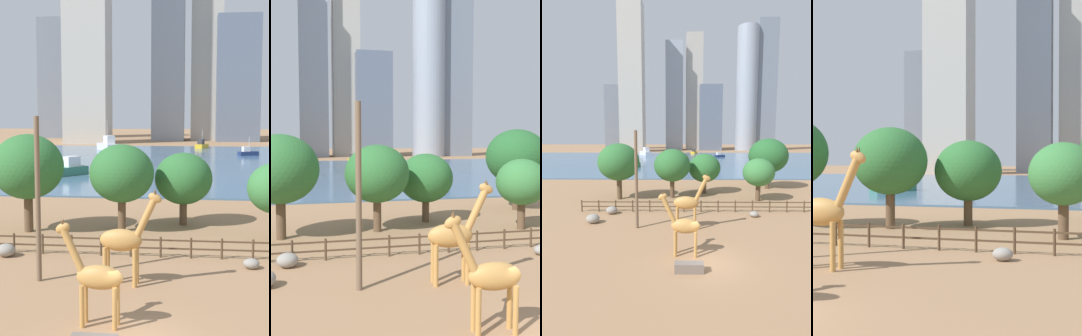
{
  "view_description": "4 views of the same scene",
  "coord_description": "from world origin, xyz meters",
  "views": [
    {
      "loc": [
        2.11,
        -19.53,
        9.01
      ],
      "look_at": [
        -3.38,
        30.53,
        3.66
      ],
      "focal_mm": 55.0,
      "sensor_mm": 36.0,
      "label": 1
    },
    {
      "loc": [
        -8.25,
        -12.7,
        7.17
      ],
      "look_at": [
        0.82,
        26.15,
        4.35
      ],
      "focal_mm": 45.0,
      "sensor_mm": 36.0,
      "label": 2
    },
    {
      "loc": [
        -2.04,
        -16.38,
        8.28
      ],
      "look_at": [
        -2.54,
        21.7,
        3.77
      ],
      "focal_mm": 28.0,
      "sensor_mm": 36.0,
      "label": 3
    },
    {
      "loc": [
        9.15,
        -12.83,
        4.65
      ],
      "look_at": [
        -1.96,
        29.53,
        3.81
      ],
      "focal_mm": 55.0,
      "sensor_mm": 36.0,
      "label": 4
    }
  ],
  "objects": [
    {
      "name": "giraffe_companion",
      "position": [
        -1.81,
        1.23,
        2.16
      ],
      "size": [
        3.02,
        0.96,
        4.59
      ],
      "rotation": [
        0.0,
        0.0,
        3.07
      ],
      "color": "#C18C47",
      "rests_on": "ground"
    },
    {
      "name": "tree_left_small",
      "position": [
        1.56,
        21.71,
        3.77
      ],
      "size": [
        4.64,
        4.64,
        5.88
      ],
      "color": "brown",
      "rests_on": "ground"
    },
    {
      "name": "skyline_block_left",
      "position": [
        -5.56,
        154.33,
        33.14
      ],
      "size": [
        10.65,
        12.44,
        66.27
      ],
      "primitive_type": "cube",
      "color": "#939EAD",
      "rests_on": "ground"
    },
    {
      "name": "giraffe_tall",
      "position": [
        -1.28,
        6.6,
        2.42
      ],
      "size": [
        3.4,
        1.07,
        5.15
      ],
      "rotation": [
        0.0,
        0.0,
        6.21
      ],
      "color": "#C18C47",
      "rests_on": "ground"
    },
    {
      "name": "harbor_water",
      "position": [
        0.0,
        77.0,
        0.1
      ],
      "size": [
        180.0,
        86.0,
        0.2
      ],
      "primitive_type": "cube",
      "color": "#476B8C",
      "rests_on": "ground"
    },
    {
      "name": "skyline_tower_needle",
      "position": [
        7.16,
        159.92,
        36.25
      ],
      "size": [
        10.39,
        14.75,
        72.5
      ],
      "primitive_type": "cube",
      "color": "#ADA89E",
      "rests_on": "ground"
    },
    {
      "name": "boat_barge",
      "position": [
        4.84,
        111.99,
        1.0
      ],
      "size": [
        3.63,
        5.64,
        4.77
      ],
      "rotation": [
        0.0,
        0.0,
        1.22
      ],
      "color": "gold",
      "rests_on": "harbor_water"
    },
    {
      "name": "boulder_by_pole",
      "position": [
        -9.43,
        11.13,
        0.41
      ],
      "size": [
        1.19,
        1.09,
        0.82
      ],
      "primitive_type": "ellipsoid",
      "color": "gray",
      "rests_on": "ground"
    },
    {
      "name": "skyline_block_right",
      "position": [
        16.94,
        151.95,
        20.01
      ],
      "size": [
        13.64,
        13.36,
        40.02
      ],
      "primitive_type": "cube",
      "color": "slate",
      "rests_on": "ground"
    },
    {
      "name": "tree_right_tall",
      "position": [
        -10.15,
        18.03,
        4.98
      ],
      "size": [
        5.48,
        5.48,
        7.47
      ],
      "color": "brown",
      "rests_on": "ground"
    },
    {
      "name": "skyline_block_wide",
      "position": [
        38.87,
        148.89,
        36.85
      ],
      "size": [
        12.85,
        12.85,
        73.69
      ],
      "primitive_type": "cylinder",
      "color": "#939EAD",
      "rests_on": "ground"
    },
    {
      "name": "boat_ferry",
      "position": [
        14.02,
        90.13,
        0.85
      ],
      "size": [
        4.53,
        3.21,
        3.85
      ],
      "rotation": [
        0.0,
        0.0,
        0.44
      ],
      "color": "navy",
      "rests_on": "harbor_water"
    },
    {
      "name": "enclosure_fence",
      "position": [
        -0.3,
        12.0,
        0.76
      ],
      "size": [
        26.12,
        0.14,
        1.3
      ],
      "color": "#4C3826",
      "rests_on": "ground"
    },
    {
      "name": "tree_center_broad",
      "position": [
        8.13,
        17.22,
        3.72
      ],
      "size": [
        4.03,
        4.03,
        5.57
      ],
      "color": "brown",
      "rests_on": "ground"
    },
    {
      "name": "skyline_tower_short",
      "position": [
        50.95,
        154.07,
        39.3
      ],
      "size": [
        11.89,
        13.39,
        78.59
      ],
      "primitive_type": "cube",
      "color": "slate",
      "rests_on": "ground"
    },
    {
      "name": "utility_pole",
      "position": [
        -5.95,
        6.75,
        4.44
      ],
      "size": [
        0.28,
        0.28,
        8.88
      ],
      "primitive_type": "cylinder",
      "color": "brown",
      "rests_on": "ground"
    },
    {
      "name": "boat_sailboat",
      "position": [
        -17.64,
        102.34,
        1.41
      ],
      "size": [
        6.42,
        8.48,
        7.27
      ],
      "rotation": [
        0.0,
        0.0,
        2.07
      ],
      "color": "silver",
      "rests_on": "harbor_water"
    },
    {
      "name": "tree_left_large",
      "position": [
        12.05,
        25.51,
        5.29
      ],
      "size": [
        6.11,
        6.11,
        8.07
      ],
      "color": "brown",
      "rests_on": "ground"
    },
    {
      "name": "tree_right_small",
      "position": [
        -3.09,
        18.95,
        4.44
      ],
      "size": [
        4.94,
        4.94,
        6.69
      ],
      "color": "brown",
      "rests_on": "ground"
    },
    {
      "name": "ground_plane",
      "position": [
        0.0,
        80.0,
        0.0
      ],
      "size": [
        400.0,
        400.0,
        0.0
      ],
      "primitive_type": "plane",
      "color": "#9E7551"
    }
  ]
}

